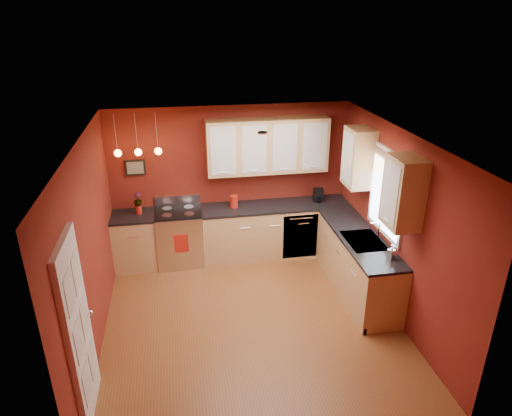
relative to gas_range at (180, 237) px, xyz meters
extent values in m
plane|color=brown|center=(0.92, -1.80, -0.48)|extent=(4.20, 4.20, 0.00)
cube|color=silver|center=(0.92, -1.80, 2.12)|extent=(4.00, 4.20, 0.02)
cube|color=maroon|center=(0.92, 0.30, 0.82)|extent=(4.00, 0.02, 2.60)
cube|color=maroon|center=(0.92, -3.90, 0.82)|extent=(4.00, 0.02, 2.60)
cube|color=maroon|center=(-1.08, -1.80, 0.82)|extent=(0.02, 4.20, 2.60)
cube|color=maroon|center=(2.92, -1.80, 0.82)|extent=(0.02, 4.20, 2.60)
cube|color=tan|center=(-0.73, 0.00, -0.03)|extent=(0.70, 0.60, 0.90)
cube|color=tan|center=(1.65, 0.00, -0.03)|extent=(2.54, 0.60, 0.90)
cube|color=tan|center=(2.62, -1.35, -0.03)|extent=(0.60, 2.10, 0.90)
cube|color=black|center=(-0.73, 0.00, 0.44)|extent=(0.70, 0.62, 0.04)
cube|color=black|center=(1.65, 0.00, 0.44)|extent=(2.54, 0.62, 0.04)
cube|color=black|center=(2.62, -1.35, 0.44)|extent=(0.62, 2.10, 0.04)
cube|color=silver|center=(0.00, 0.00, -0.02)|extent=(0.76, 0.64, 0.92)
cube|color=black|center=(0.00, -0.30, 0.00)|extent=(0.55, 0.02, 0.32)
cylinder|color=silver|center=(0.00, -0.31, 0.24)|extent=(0.60, 0.02, 0.02)
cube|color=black|center=(0.00, 0.00, 0.45)|extent=(0.76, 0.60, 0.03)
cylinder|color=#939399|center=(-0.18, -0.14, 0.47)|extent=(0.16, 0.16, 0.01)
cylinder|color=#939399|center=(0.18, -0.14, 0.47)|extent=(0.16, 0.16, 0.01)
cylinder|color=#939399|center=(-0.18, 0.14, 0.47)|extent=(0.16, 0.16, 0.01)
cylinder|color=#939399|center=(0.18, 0.14, 0.47)|extent=(0.16, 0.16, 0.01)
cube|color=silver|center=(0.00, 0.30, 0.55)|extent=(0.76, 0.04, 0.16)
cube|color=silver|center=(2.02, -0.29, -0.03)|extent=(0.60, 0.02, 0.80)
cube|color=#939399|center=(2.62, -1.50, 0.43)|extent=(0.50, 0.70, 0.05)
cube|color=black|center=(2.62, -1.33, 0.42)|extent=(0.42, 0.30, 0.02)
cube|color=black|center=(2.62, -1.67, 0.42)|extent=(0.42, 0.30, 0.02)
cylinder|color=white|center=(2.84, -1.50, 0.60)|extent=(0.02, 0.02, 0.28)
cylinder|color=white|center=(2.77, -1.50, 0.73)|extent=(0.16, 0.02, 0.02)
cube|color=white|center=(2.90, -1.50, 1.17)|extent=(0.04, 1.02, 1.22)
cube|color=white|center=(2.89, -1.50, 1.17)|extent=(0.01, 0.90, 1.10)
cube|color=#9B764D|center=(2.87, -1.50, 1.54)|extent=(0.02, 0.96, 0.36)
cube|color=white|center=(-1.05, -3.00, 0.54)|extent=(0.06, 0.82, 2.05)
cube|color=silver|center=(-1.02, -3.18, 1.12)|extent=(0.00, 0.28, 0.40)
cube|color=silver|center=(-1.02, -2.82, 1.12)|extent=(0.00, 0.28, 0.40)
cube|color=silver|center=(-1.02, -3.18, 0.57)|extent=(0.00, 0.28, 0.40)
cube|color=silver|center=(-1.02, -2.82, 0.57)|extent=(0.00, 0.28, 0.40)
cube|color=silver|center=(-1.02, -3.18, 0.02)|extent=(0.00, 0.28, 0.40)
cube|color=silver|center=(-1.02, -2.82, 0.02)|extent=(0.00, 0.28, 0.40)
sphere|color=white|center=(-0.99, -2.67, 0.52)|extent=(0.06, 0.06, 0.06)
cube|color=tan|center=(1.52, 0.12, 1.47)|extent=(2.00, 0.35, 0.90)
cube|color=tan|center=(2.75, -1.48, 1.47)|extent=(0.35, 1.95, 0.90)
cube|color=black|center=(-0.63, 0.28, 1.17)|extent=(0.32, 0.03, 0.26)
cylinder|color=#939399|center=(-0.83, -0.05, 1.82)|extent=(0.01, 0.01, 0.60)
sphere|color=#FFA53F|center=(-0.83, -0.05, 1.52)|extent=(0.11, 0.11, 0.11)
cylinder|color=#939399|center=(-0.53, -0.05, 1.82)|extent=(0.01, 0.01, 0.60)
sphere|color=#FFA53F|center=(-0.53, -0.05, 1.52)|extent=(0.11, 0.11, 0.11)
cylinder|color=#939399|center=(-0.23, -0.05, 1.82)|extent=(0.01, 0.01, 0.60)
sphere|color=#FFA53F|center=(-0.23, -0.05, 1.52)|extent=(0.11, 0.11, 0.11)
cylinder|color=#B42013|center=(0.94, 0.02, 0.56)|extent=(0.13, 0.13, 0.19)
cylinder|color=#B42013|center=(0.94, 0.02, 0.66)|extent=(0.14, 0.14, 0.02)
cylinder|color=#B42013|center=(-0.63, 0.04, 0.53)|extent=(0.09, 0.09, 0.15)
imported|color=#B42013|center=(-0.63, 0.04, 0.71)|extent=(0.17, 0.17, 0.23)
cube|color=black|center=(2.40, 0.03, 0.58)|extent=(0.18, 0.15, 0.23)
cylinder|color=black|center=(2.40, -0.02, 0.51)|extent=(0.10, 0.10, 0.11)
imported|color=white|center=(2.78, -2.05, 0.56)|extent=(0.12, 0.12, 0.20)
cube|color=#B42013|center=(0.02, -0.33, 0.04)|extent=(0.23, 0.02, 0.32)
camera|label=1|loc=(0.06, -6.97, 3.52)|focal=32.00mm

